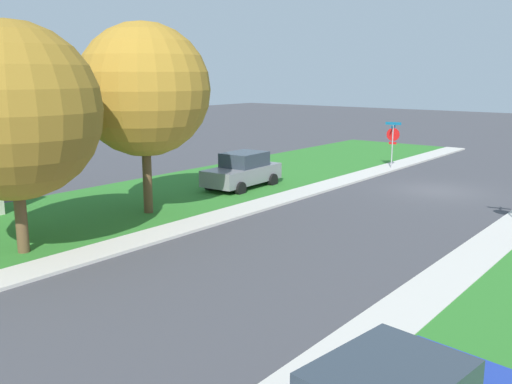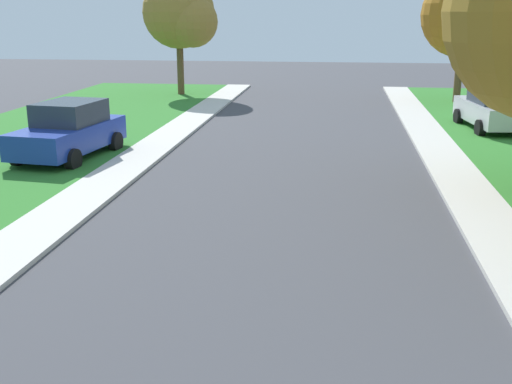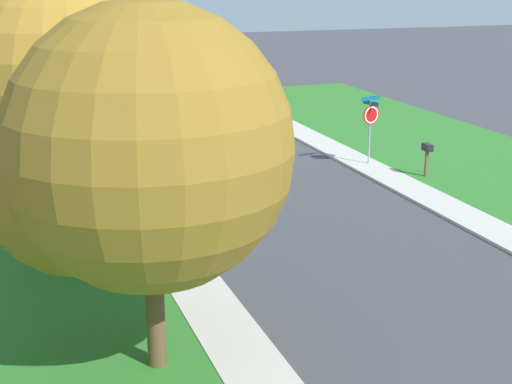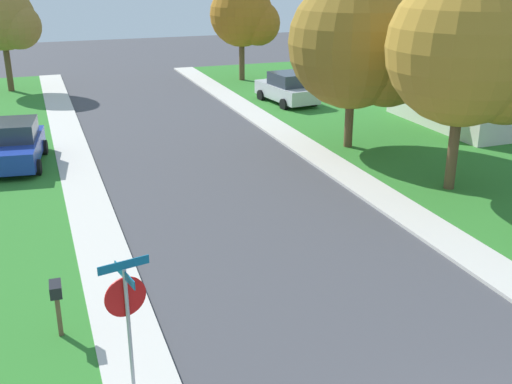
{
  "view_description": "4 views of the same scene",
  "coord_description": "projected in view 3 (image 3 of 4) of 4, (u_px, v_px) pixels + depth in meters",
  "views": [
    {
      "loc": [
        -9.63,
        26.17,
        5.49
      ],
      "look_at": [
        2.49,
        10.87,
        1.4
      ],
      "focal_mm": 39.61,
      "sensor_mm": 36.0,
      "label": 1
    },
    {
      "loc": [
        1.39,
        1.24,
        4.42
      ],
      "look_at": [
        0.02,
        11.75,
        1.4
      ],
      "focal_mm": 44.53,
      "sensor_mm": 36.0,
      "label": 2
    },
    {
      "loc": [
        9.02,
        30.84,
        7.5
      ],
      "look_at": [
        2.13,
        11.09,
        1.4
      ],
      "focal_mm": 53.83,
      "sensor_mm": 36.0,
      "label": 3
    },
    {
      "loc": [
        -5.99,
        -5.15,
        7.56
      ],
      "look_at": [
        -0.37,
        10.31,
        1.4
      ],
      "focal_mm": 43.64,
      "sensor_mm": 36.0,
      "label": 4
    }
  ],
  "objects": [
    {
      "name": "ground_plane",
      "position": [
        218.0,
        150.0,
        32.9
      ],
      "size": [
        120.0,
        120.0,
        0.0
      ],
      "primitive_type": "plane",
      "color": "#424247"
    },
    {
      "name": "tree_sidewalk_mid",
      "position": [
        130.0,
        156.0,
        13.9
      ],
      "size": [
        5.69,
        5.3,
        7.06
      ],
      "color": "brown",
      "rests_on": "ground"
    },
    {
      "name": "car_grey_driveway_right",
      "position": [
        41.0,
        177.0,
        25.38
      ],
      "size": [
        2.2,
        4.39,
        1.76
      ],
      "color": "gray",
      "rests_on": "ground"
    },
    {
      "name": "tree_sidewalk_far",
      "position": [
        51.0,
        87.0,
        18.75
      ],
      "size": [
        5.48,
        5.1,
        7.45
      ],
      "color": "brown",
      "rests_on": "ground"
    },
    {
      "name": "sidewalk_east",
      "position": [
        177.0,
        258.0,
        20.53
      ],
      "size": [
        1.4,
        56.0,
        0.1
      ],
      "primitive_type": "cube",
      "color": "beige",
      "rests_on": "ground"
    },
    {
      "name": "stop_sign_near_corner",
      "position": [
        97.0,
        97.0,
        34.95
      ],
      "size": [
        0.91,
        0.91,
        2.77
      ],
      "color": "#9E9EA3",
      "rests_on": "ground"
    },
    {
      "name": "mailbox",
      "position": [
        427.0,
        152.0,
        28.27
      ],
      "size": [
        0.25,
        0.49,
        1.31
      ],
      "color": "brown",
      "rests_on": "ground"
    },
    {
      "name": "sidewalk_west",
      "position": [
        476.0,
        222.0,
        23.5
      ],
      "size": [
        1.4,
        56.0,
        0.1
      ],
      "primitive_type": "cube",
      "color": "beige",
      "rests_on": "ground"
    },
    {
      "name": "stop_sign_far_corner",
      "position": [
        371.0,
        119.0,
        29.81
      ],
      "size": [
        0.9,
        0.9,
        2.77
      ],
      "color": "#9E9EA3",
      "rests_on": "ground"
    }
  ]
}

